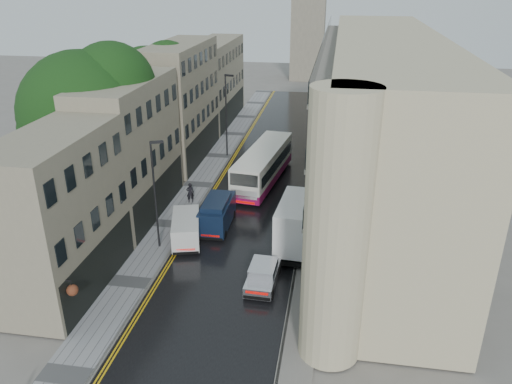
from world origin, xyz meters
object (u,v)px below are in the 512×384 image
(pedestrian, at_px, (190,193))
(tree_far, at_px, (150,105))
(cream_bus, at_px, (240,177))
(navy_van, at_px, (200,221))
(silver_hatchback, at_px, (246,285))
(white_lorry, at_px, (278,232))
(lamp_post_near, at_px, (155,196))
(lamp_post_far, at_px, (226,116))
(tree_near, at_px, (86,135))
(white_van, at_px, (173,240))

(pedestrian, bearing_deg, tree_far, -75.22)
(cream_bus, bearing_deg, navy_van, -92.02)
(tree_far, distance_m, silver_hatchback, 26.82)
(white_lorry, height_order, lamp_post_near, lamp_post_near)
(cream_bus, bearing_deg, lamp_post_far, 116.00)
(white_lorry, bearing_deg, cream_bus, 118.70)
(tree_near, distance_m, white_van, 11.25)
(silver_hatchback, height_order, lamp_post_far, lamp_post_far)
(cream_bus, xyz_separation_m, lamp_post_far, (-3.34, 9.89, 2.85))
(navy_van, relative_size, lamp_post_far, 0.57)
(white_van, bearing_deg, pedestrian, 82.77)
(tree_far, relative_size, navy_van, 2.47)
(white_van, distance_m, pedestrian, 8.47)
(white_van, bearing_deg, navy_van, 48.98)
(cream_bus, height_order, navy_van, cream_bus)
(navy_van, xyz_separation_m, lamp_post_far, (-1.96, 18.34, 3.21))
(cream_bus, xyz_separation_m, white_lorry, (4.79, -10.40, 0.31))
(silver_hatchback, xyz_separation_m, pedestrian, (-7.24, 12.68, 0.25))
(cream_bus, xyz_separation_m, navy_van, (-1.39, -8.45, -0.36))
(tree_near, xyz_separation_m, tree_far, (0.30, 13.00, -0.72))
(pedestrian, relative_size, lamp_post_near, 0.22)
(tree_near, bearing_deg, pedestrian, 26.12)
(navy_van, bearing_deg, cream_bus, 79.91)
(white_lorry, height_order, lamp_post_far, lamp_post_far)
(white_van, bearing_deg, white_lorry, -9.69)
(tree_far, xyz_separation_m, white_van, (7.90, -17.94, -5.19))
(white_lorry, distance_m, silver_hatchback, 5.33)
(silver_hatchback, distance_m, lamp_post_far, 26.44)
(white_van, relative_size, navy_van, 0.90)
(navy_van, bearing_deg, white_van, -116.63)
(navy_van, height_order, lamp_post_near, lamp_post_near)
(lamp_post_near, bearing_deg, cream_bus, 45.59)
(cream_bus, xyz_separation_m, lamp_post_near, (-3.95, -10.53, 2.45))
(silver_hatchback, bearing_deg, white_van, 146.83)
(white_lorry, relative_size, navy_van, 1.48)
(cream_bus, bearing_deg, lamp_post_near, -103.23)
(tree_near, height_order, navy_van, tree_near)
(navy_van, height_order, lamp_post_far, lamp_post_far)
(silver_hatchback, height_order, white_van, white_van)
(white_van, bearing_deg, tree_near, 133.78)
(white_van, bearing_deg, cream_bus, 61.30)
(lamp_post_far, bearing_deg, pedestrian, -77.67)
(tree_near, height_order, cream_bus, tree_near)
(cream_bus, height_order, white_lorry, white_lorry)
(cream_bus, relative_size, white_van, 2.68)
(pedestrian, xyz_separation_m, lamp_post_far, (0.50, 12.61, 3.50))
(white_lorry, bearing_deg, lamp_post_far, 115.82)
(tree_far, bearing_deg, lamp_post_near, -69.09)
(navy_van, distance_m, lamp_post_far, 18.72)
(silver_hatchback, xyz_separation_m, lamp_post_far, (-6.74, 25.29, 3.75))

